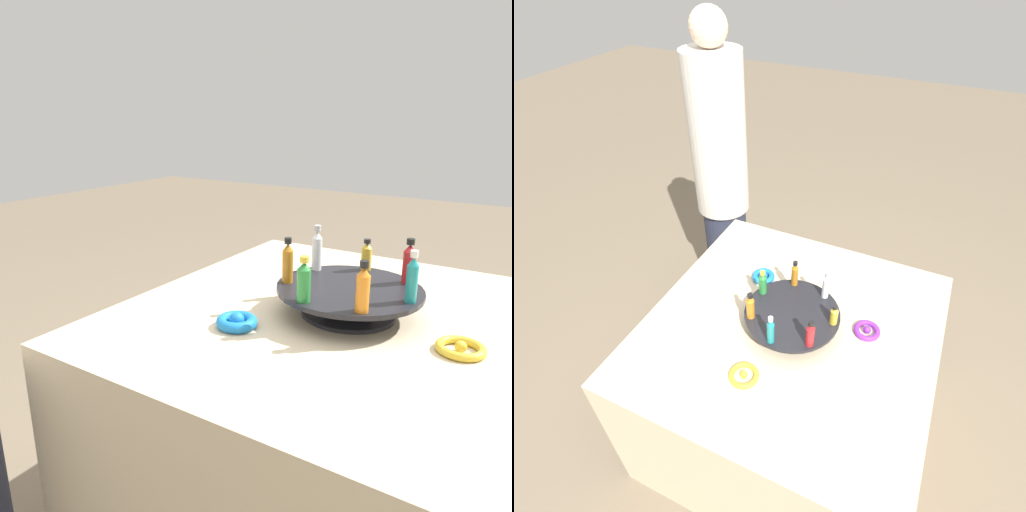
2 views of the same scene
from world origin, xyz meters
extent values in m
cube|color=beige|center=(0.00, 0.00, 0.36)|extent=(1.06, 1.06, 0.72)
cylinder|color=black|center=(0.00, 0.00, 0.73)|extent=(0.23, 0.23, 0.01)
cylinder|color=black|center=(0.00, 0.00, 0.76)|extent=(0.12, 0.12, 0.05)
cylinder|color=black|center=(0.00, 0.00, 0.79)|extent=(0.35, 0.35, 0.01)
cylinder|color=#AD6B19|center=(0.14, 0.05, 0.83)|extent=(0.03, 0.03, 0.08)
cone|color=#AD6B19|center=(0.14, 0.05, 0.88)|extent=(0.03, 0.03, 0.02)
cylinder|color=black|center=(0.14, 0.05, 0.90)|extent=(0.02, 0.02, 0.01)
cylinder|color=#288438|center=(0.05, 0.14, 0.83)|extent=(0.03, 0.03, 0.08)
cone|color=#288438|center=(0.05, 0.14, 0.88)|extent=(0.03, 0.03, 0.02)
cylinder|color=gold|center=(0.05, 0.14, 0.89)|extent=(0.02, 0.02, 0.01)
cylinder|color=orange|center=(-0.08, 0.13, 0.83)|extent=(0.03, 0.03, 0.08)
cone|color=orange|center=(-0.08, 0.13, 0.88)|extent=(0.03, 0.03, 0.02)
cylinder|color=black|center=(-0.08, 0.13, 0.90)|extent=(0.02, 0.02, 0.01)
cylinder|color=teal|center=(-0.15, 0.02, 0.84)|extent=(0.03, 0.03, 0.09)
cone|color=teal|center=(-0.15, 0.02, 0.89)|extent=(0.02, 0.02, 0.02)
cylinder|color=silver|center=(-0.15, 0.02, 0.91)|extent=(0.02, 0.02, 0.02)
cylinder|color=#B21E23|center=(-0.11, -0.11, 0.83)|extent=(0.03, 0.03, 0.08)
cone|color=#B21E23|center=(-0.11, -0.11, 0.88)|extent=(0.03, 0.03, 0.02)
cylinder|color=black|center=(-0.11, -0.11, 0.90)|extent=(0.02, 0.02, 0.01)
cylinder|color=gold|center=(0.02, -0.15, 0.82)|extent=(0.03, 0.03, 0.06)
cone|color=gold|center=(0.02, -0.15, 0.86)|extent=(0.03, 0.03, 0.01)
cylinder|color=black|center=(0.02, -0.15, 0.87)|extent=(0.02, 0.02, 0.01)
cylinder|color=silver|center=(0.13, -0.08, 0.84)|extent=(0.03, 0.03, 0.09)
cone|color=silver|center=(0.13, -0.08, 0.89)|extent=(0.03, 0.03, 0.02)
cylinder|color=#B2B2B7|center=(0.13, -0.08, 0.91)|extent=(0.02, 0.02, 0.02)
torus|color=blue|center=(0.19, 0.21, 0.74)|extent=(0.10, 0.10, 0.03)
sphere|color=blue|center=(0.19, 0.21, 0.74)|extent=(0.04, 0.04, 0.04)
torus|color=gold|center=(-0.27, 0.06, 0.73)|extent=(0.10, 0.10, 0.02)
sphere|color=gold|center=(-0.27, 0.06, 0.73)|extent=(0.03, 0.03, 0.03)
torus|color=purple|center=(0.09, -0.27, 0.73)|extent=(0.10, 0.10, 0.02)
sphere|color=purple|center=(0.09, -0.27, 0.74)|extent=(0.03, 0.03, 0.03)
camera|label=1|loc=(-0.42, 1.08, 1.21)|focal=35.00mm
camera|label=2|loc=(-0.94, -0.34, 1.89)|focal=28.00mm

